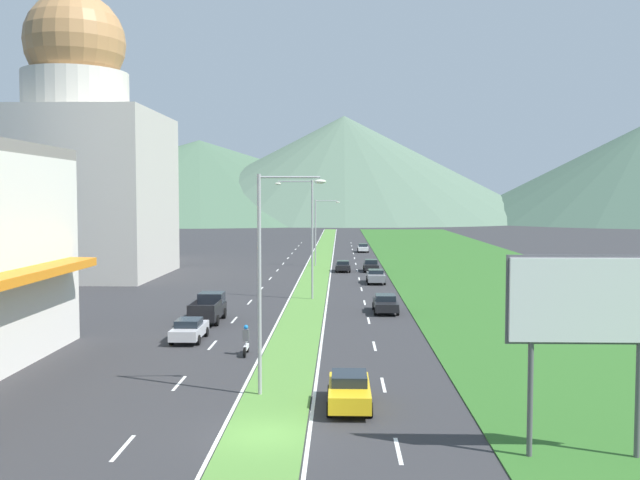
# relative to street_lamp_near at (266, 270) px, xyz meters

# --- Properties ---
(ground_plane) EXTENTS (600.00, 600.00, 0.00)m
(ground_plane) POSITION_rel_street_lamp_near_xyz_m (0.49, -5.72, -5.94)
(ground_plane) COLOR #2D2D30
(grass_median) EXTENTS (3.20, 240.00, 0.06)m
(grass_median) POSITION_rel_street_lamp_near_xyz_m (0.49, 54.28, -5.91)
(grass_median) COLOR #518438
(grass_median) RESTS_ON ground_plane
(grass_verge_right) EXTENTS (24.00, 240.00, 0.06)m
(grass_verge_right) POSITION_rel_street_lamp_near_xyz_m (21.09, 54.28, -5.91)
(grass_verge_right) COLOR #2D6023
(grass_verge_right) RESTS_ON ground_plane
(lane_dash_left_2) EXTENTS (0.16, 2.80, 0.01)m
(lane_dash_left_2) POSITION_rel_street_lamp_near_xyz_m (-4.61, -7.23, -5.93)
(lane_dash_left_2) COLOR silver
(lane_dash_left_2) RESTS_ON ground_plane
(lane_dash_left_3) EXTENTS (0.16, 2.80, 0.01)m
(lane_dash_left_3) POSITION_rel_street_lamp_near_xyz_m (-4.61, 2.02, -5.93)
(lane_dash_left_3) COLOR silver
(lane_dash_left_3) RESTS_ON ground_plane
(lane_dash_left_4) EXTENTS (0.16, 2.80, 0.01)m
(lane_dash_left_4) POSITION_rel_street_lamp_near_xyz_m (-4.61, 11.27, -5.93)
(lane_dash_left_4) COLOR silver
(lane_dash_left_4) RESTS_ON ground_plane
(lane_dash_left_5) EXTENTS (0.16, 2.80, 0.01)m
(lane_dash_left_5) POSITION_rel_street_lamp_near_xyz_m (-4.61, 20.52, -5.93)
(lane_dash_left_5) COLOR silver
(lane_dash_left_5) RESTS_ON ground_plane
(lane_dash_left_6) EXTENTS (0.16, 2.80, 0.01)m
(lane_dash_left_6) POSITION_rel_street_lamp_near_xyz_m (-4.61, 29.77, -5.93)
(lane_dash_left_6) COLOR silver
(lane_dash_left_6) RESTS_ON ground_plane
(lane_dash_left_7) EXTENTS (0.16, 2.80, 0.01)m
(lane_dash_left_7) POSITION_rel_street_lamp_near_xyz_m (-4.61, 39.02, -5.93)
(lane_dash_left_7) COLOR silver
(lane_dash_left_7) RESTS_ON ground_plane
(lane_dash_left_8) EXTENTS (0.16, 2.80, 0.01)m
(lane_dash_left_8) POSITION_rel_street_lamp_near_xyz_m (-4.61, 48.26, -5.93)
(lane_dash_left_8) COLOR silver
(lane_dash_left_8) RESTS_ON ground_plane
(lane_dash_left_9) EXTENTS (0.16, 2.80, 0.01)m
(lane_dash_left_9) POSITION_rel_street_lamp_near_xyz_m (-4.61, 57.51, -5.93)
(lane_dash_left_9) COLOR silver
(lane_dash_left_9) RESTS_ON ground_plane
(lane_dash_left_10) EXTENTS (0.16, 2.80, 0.01)m
(lane_dash_left_10) POSITION_rel_street_lamp_near_xyz_m (-4.61, 66.76, -5.93)
(lane_dash_left_10) COLOR silver
(lane_dash_left_10) RESTS_ON ground_plane
(lane_dash_left_11) EXTENTS (0.16, 2.80, 0.01)m
(lane_dash_left_11) POSITION_rel_street_lamp_near_xyz_m (-4.61, 76.01, -5.93)
(lane_dash_left_11) COLOR silver
(lane_dash_left_11) RESTS_ON ground_plane
(lane_dash_left_12) EXTENTS (0.16, 2.80, 0.01)m
(lane_dash_left_12) POSITION_rel_street_lamp_near_xyz_m (-4.61, 85.26, -5.93)
(lane_dash_left_12) COLOR silver
(lane_dash_left_12) RESTS_ON ground_plane
(lane_dash_left_13) EXTENTS (0.16, 2.80, 0.01)m
(lane_dash_left_13) POSITION_rel_street_lamp_near_xyz_m (-4.61, 94.51, -5.93)
(lane_dash_left_13) COLOR silver
(lane_dash_left_13) RESTS_ON ground_plane
(lane_dash_left_14) EXTENTS (0.16, 2.80, 0.01)m
(lane_dash_left_14) POSITION_rel_street_lamp_near_xyz_m (-4.61, 103.76, -5.93)
(lane_dash_left_14) COLOR silver
(lane_dash_left_14) RESTS_ON ground_plane
(lane_dash_left_15) EXTENTS (0.16, 2.80, 0.01)m
(lane_dash_left_15) POSITION_rel_street_lamp_near_xyz_m (-4.61, 113.00, -5.93)
(lane_dash_left_15) COLOR silver
(lane_dash_left_15) RESTS_ON ground_plane
(lane_dash_right_2) EXTENTS (0.16, 2.80, 0.01)m
(lane_dash_right_2) POSITION_rel_street_lamp_near_xyz_m (5.59, -7.23, -5.93)
(lane_dash_right_2) COLOR silver
(lane_dash_right_2) RESTS_ON ground_plane
(lane_dash_right_3) EXTENTS (0.16, 2.80, 0.01)m
(lane_dash_right_3) POSITION_rel_street_lamp_near_xyz_m (5.59, 2.02, -5.93)
(lane_dash_right_3) COLOR silver
(lane_dash_right_3) RESTS_ON ground_plane
(lane_dash_right_4) EXTENTS (0.16, 2.80, 0.01)m
(lane_dash_right_4) POSITION_rel_street_lamp_near_xyz_m (5.59, 11.27, -5.93)
(lane_dash_right_4) COLOR silver
(lane_dash_right_4) RESTS_ON ground_plane
(lane_dash_right_5) EXTENTS (0.16, 2.80, 0.01)m
(lane_dash_right_5) POSITION_rel_street_lamp_near_xyz_m (5.59, 20.52, -5.93)
(lane_dash_right_5) COLOR silver
(lane_dash_right_5) RESTS_ON ground_plane
(lane_dash_right_6) EXTENTS (0.16, 2.80, 0.01)m
(lane_dash_right_6) POSITION_rel_street_lamp_near_xyz_m (5.59, 29.77, -5.93)
(lane_dash_right_6) COLOR silver
(lane_dash_right_6) RESTS_ON ground_plane
(lane_dash_right_7) EXTENTS (0.16, 2.80, 0.01)m
(lane_dash_right_7) POSITION_rel_street_lamp_near_xyz_m (5.59, 39.02, -5.93)
(lane_dash_right_7) COLOR silver
(lane_dash_right_7) RESTS_ON ground_plane
(lane_dash_right_8) EXTENTS (0.16, 2.80, 0.01)m
(lane_dash_right_8) POSITION_rel_street_lamp_near_xyz_m (5.59, 48.26, -5.93)
(lane_dash_right_8) COLOR silver
(lane_dash_right_8) RESTS_ON ground_plane
(lane_dash_right_9) EXTENTS (0.16, 2.80, 0.01)m
(lane_dash_right_9) POSITION_rel_street_lamp_near_xyz_m (5.59, 57.51, -5.93)
(lane_dash_right_9) COLOR silver
(lane_dash_right_9) RESTS_ON ground_plane
(lane_dash_right_10) EXTENTS (0.16, 2.80, 0.01)m
(lane_dash_right_10) POSITION_rel_street_lamp_near_xyz_m (5.59, 66.76, -5.93)
(lane_dash_right_10) COLOR silver
(lane_dash_right_10) RESTS_ON ground_plane
(lane_dash_right_11) EXTENTS (0.16, 2.80, 0.01)m
(lane_dash_right_11) POSITION_rel_street_lamp_near_xyz_m (5.59, 76.01, -5.93)
(lane_dash_right_11) COLOR silver
(lane_dash_right_11) RESTS_ON ground_plane
(lane_dash_right_12) EXTENTS (0.16, 2.80, 0.01)m
(lane_dash_right_12) POSITION_rel_street_lamp_near_xyz_m (5.59, 85.26, -5.93)
(lane_dash_right_12) COLOR silver
(lane_dash_right_12) RESTS_ON ground_plane
(lane_dash_right_13) EXTENTS (0.16, 2.80, 0.01)m
(lane_dash_right_13) POSITION_rel_street_lamp_near_xyz_m (5.59, 94.51, -5.93)
(lane_dash_right_13) COLOR silver
(lane_dash_right_13) RESTS_ON ground_plane
(lane_dash_right_14) EXTENTS (0.16, 2.80, 0.01)m
(lane_dash_right_14) POSITION_rel_street_lamp_near_xyz_m (5.59, 103.76, -5.93)
(lane_dash_right_14) COLOR silver
(lane_dash_right_14) RESTS_ON ground_plane
(lane_dash_right_15) EXTENTS (0.16, 2.80, 0.01)m
(lane_dash_right_15) POSITION_rel_street_lamp_near_xyz_m (5.59, 113.00, -5.93)
(lane_dash_right_15) COLOR silver
(lane_dash_right_15) RESTS_ON ground_plane
(edge_line_median_left) EXTENTS (0.16, 240.00, 0.01)m
(edge_line_median_left) POSITION_rel_street_lamp_near_xyz_m (-1.26, 54.28, -5.93)
(edge_line_median_left) COLOR silver
(edge_line_median_left) RESTS_ON ground_plane
(edge_line_median_right) EXTENTS (0.16, 240.00, 0.01)m
(edge_line_median_right) POSITION_rel_street_lamp_near_xyz_m (2.24, 54.28, -5.93)
(edge_line_median_right) COLOR silver
(edge_line_median_right) RESTS_ON ground_plane
(domed_building) EXTENTS (19.50, 19.50, 33.07)m
(domed_building) POSITION_rel_street_lamp_near_xyz_m (-27.52, 50.37, 7.39)
(domed_building) COLOR #B7B2A8
(domed_building) RESTS_ON ground_plane
(midrise_colored) EXTENTS (14.79, 14.79, 18.01)m
(midrise_colored) POSITION_rel_street_lamp_near_xyz_m (-31.98, 71.23, 3.07)
(midrise_colored) COLOR silver
(midrise_colored) RESTS_ON ground_plane
(hill_far_left) EXTENTS (227.90, 227.90, 35.19)m
(hill_far_left) POSITION_rel_street_lamp_near_xyz_m (-60.56, 289.95, 11.66)
(hill_far_left) COLOR #47664C
(hill_far_left) RESTS_ON ground_plane
(hill_far_center) EXTENTS (168.08, 168.08, 43.54)m
(hill_far_center) POSITION_rel_street_lamp_near_xyz_m (4.84, 269.12, 15.84)
(hill_far_center) COLOR #516B56
(hill_far_center) RESTS_ON ground_plane
(street_lamp_near) EXTENTS (3.20, 0.44, 10.38)m
(street_lamp_near) POSITION_rel_street_lamp_near_xyz_m (0.00, 0.00, 0.00)
(street_lamp_near) COLOR #99999E
(street_lamp_near) RESTS_ON ground_plane
(street_lamp_mid) EXTENTS (3.48, 0.28, 10.89)m
(street_lamp_mid) POSITION_rel_street_lamp_near_xyz_m (0.53, 31.61, 0.29)
(street_lamp_mid) COLOR #99999E
(street_lamp_mid) RESTS_ON ground_plane
(street_lamp_far) EXTENTS (3.38, 0.28, 9.00)m
(street_lamp_far) POSITION_rel_street_lamp_near_xyz_m (0.45, 63.24, -0.70)
(street_lamp_far) COLOR #99999E
(street_lamp_far) RESTS_ON ground_plane
(billboard_roadside) EXTENTS (5.62, 0.28, 7.28)m
(billboard_roadside) POSITION_rel_street_lamp_near_xyz_m (12.11, -7.81, -0.52)
(billboard_roadside) COLOR #4C4C51
(billboard_roadside) RESTS_ON ground_plane
(car_1) EXTENTS (1.98, 4.66, 1.47)m
(car_1) POSITION_rel_street_lamp_near_xyz_m (7.29, 44.19, -5.17)
(car_1) COLOR slate
(car_1) RESTS_ON ground_plane
(car_2) EXTENTS (1.99, 4.55, 1.44)m
(car_2) POSITION_rel_street_lamp_near_xyz_m (7.09, 24.42, -5.19)
(car_2) COLOR black
(car_2) RESTS_ON ground_plane
(car_3) EXTENTS (1.92, 4.22, 1.50)m
(car_3) POSITION_rel_street_lamp_near_xyz_m (7.30, 56.55, -5.18)
(car_3) COLOR black
(car_3) RESTS_ON ground_plane
(car_4) EXTENTS (1.87, 4.10, 1.35)m
(car_4) POSITION_rel_street_lamp_near_xyz_m (3.75, 56.27, -5.23)
(car_4) COLOR black
(car_4) RESTS_ON ground_plane
(car_5) EXTENTS (1.86, 4.16, 1.44)m
(car_5) POSITION_rel_street_lamp_near_xyz_m (7.28, 88.35, -5.21)
(car_5) COLOR silver
(car_5) RESTS_ON ground_plane
(car_6) EXTENTS (1.96, 4.48, 1.51)m
(car_6) POSITION_rel_street_lamp_near_xyz_m (3.85, -1.84, -5.16)
(car_6) COLOR yellow
(car_6) RESTS_ON ground_plane
(car_7) EXTENTS (1.91, 4.47, 1.45)m
(car_7) POSITION_rel_street_lamp_near_xyz_m (-6.36, 12.64, -5.19)
(car_7) COLOR #B2B2B7
(car_7) RESTS_ON ground_plane
(pickup_truck_0) EXTENTS (2.18, 5.40, 2.00)m
(pickup_truck_0) POSITION_rel_street_lamp_near_xyz_m (-6.46, 19.95, -4.95)
(pickup_truck_0) COLOR black
(pickup_truck_0) RESTS_ON ground_plane
(motorcycle_rider) EXTENTS (0.36, 2.00, 1.80)m
(motorcycle_rider) POSITION_rel_street_lamp_near_xyz_m (-2.11, 8.54, -5.19)
(motorcycle_rider) COLOR black
(motorcycle_rider) RESTS_ON ground_plane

